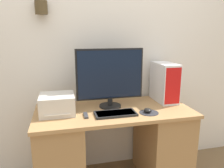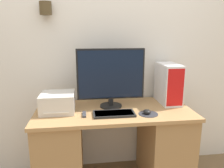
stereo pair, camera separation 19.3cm
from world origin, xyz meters
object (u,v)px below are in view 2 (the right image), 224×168
(mouse, at_px, (147,112))
(printer, at_px, (58,102))
(monitor, at_px, (111,76))
(computer_tower, at_px, (168,83))
(remote_control, at_px, (84,114))
(keyboard, at_px, (114,114))

(mouse, bearing_deg, printer, 167.11)
(monitor, relative_size, computer_tower, 1.60)
(monitor, height_order, computer_tower, monitor)
(remote_control, bearing_deg, printer, 150.19)
(monitor, distance_m, computer_tower, 0.59)
(monitor, height_order, keyboard, monitor)
(remote_control, bearing_deg, keyboard, -4.69)
(monitor, relative_size, mouse, 8.34)
(keyboard, height_order, remote_control, keyboard)
(printer, bearing_deg, mouse, -12.89)
(mouse, bearing_deg, monitor, 139.94)
(keyboard, distance_m, remote_control, 0.25)
(computer_tower, relative_size, printer, 1.33)
(computer_tower, xyz_separation_m, remote_control, (-0.83, -0.25, -0.19))
(keyboard, bearing_deg, monitor, 89.75)
(monitor, distance_m, printer, 0.53)
(monitor, height_order, remote_control, monitor)
(printer, bearing_deg, monitor, 7.46)
(computer_tower, relative_size, remote_control, 3.23)
(printer, bearing_deg, keyboard, -17.53)
(keyboard, distance_m, mouse, 0.28)
(keyboard, relative_size, remote_control, 2.95)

